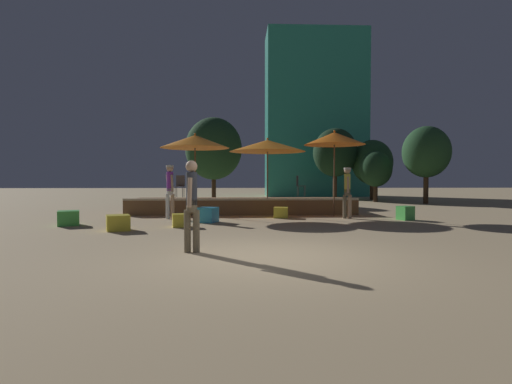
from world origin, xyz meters
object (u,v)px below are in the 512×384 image
object	(u,v)px
background_tree_0	(335,153)
cube_seat_5	(118,223)
person_2	(347,189)
background_tree_1	(372,162)
cube_seat_2	(281,213)
bistro_chair_1	(299,184)
cube_seat_3	(405,213)
person_0	(192,202)
person_1	(170,187)
background_tree_3	(214,149)
frisbee_disc	(179,226)
background_tree_2	(376,169)
patio_umbrella_1	(267,146)
cube_seat_1	(180,220)
patio_umbrella_2	(334,139)
background_tree_4	(426,152)
patio_umbrella_0	(195,142)
bistro_chair_0	(180,184)
cube_seat_4	(69,218)
cube_seat_0	(207,215)

from	to	relation	value
background_tree_0	cube_seat_5	bearing A→B (deg)	-121.26
person_2	background_tree_1	world-z (taller)	background_tree_1
cube_seat_2	bistro_chair_1	size ratio (longest dim) A/B	0.64
cube_seat_3	person_0	bearing A→B (deg)	-138.40
person_1	bistro_chair_1	xyz separation A→B (m)	(5.04, 3.01, 0.10)
cube_seat_3	background_tree_3	bearing A→B (deg)	121.07
frisbee_disc	background_tree_2	xyz separation A→B (m)	(10.24, 12.67, 2.02)
patio_umbrella_1	cube_seat_1	xyz separation A→B (m)	(-2.81, -3.69, -2.50)
patio_umbrella_1	patio_umbrella_2	bearing A→B (deg)	-8.19
cube_seat_2	person_1	distance (m)	4.07
patio_umbrella_1	person_0	xyz separation A→B (m)	(-1.99, -7.83, -1.74)
person_0	cube_seat_1	bearing A→B (deg)	-73.47
cube_seat_5	background_tree_0	world-z (taller)	background_tree_0
cube_seat_3	bistro_chair_1	size ratio (longest dim) A/B	0.64
patio_umbrella_2	person_2	distance (m)	2.15
bistro_chair_1	background_tree_4	xyz separation A→B (m)	(8.13, 5.29, 1.76)
cube_seat_5	bistro_chair_1	size ratio (longest dim) A/B	0.85
patio_umbrella_0	person_1	size ratio (longest dim) A/B	1.68
patio_umbrella_1	cube_seat_3	xyz separation A→B (m)	(4.62, -1.97, -2.45)
person_1	bistro_chair_0	xyz separation A→B (m)	(0.00, 2.36, 0.10)
cube_seat_3	person_0	xyz separation A→B (m)	(-6.60, -5.86, 0.71)
background_tree_3	cube_seat_1	bearing A→B (deg)	-90.34
cube_seat_5	cube_seat_4	bearing A→B (deg)	145.47
patio_umbrella_2	cube_seat_0	size ratio (longest dim) A/B	4.33
background_tree_0	background_tree_1	world-z (taller)	background_tree_0
patio_umbrella_1	frisbee_disc	distance (m)	5.35
patio_umbrella_1	background_tree_0	world-z (taller)	background_tree_0
patio_umbrella_1	cube_seat_0	distance (m)	4.07
cube_seat_0	frisbee_disc	xyz separation A→B (m)	(-0.74, -1.19, -0.22)
cube_seat_0	patio_umbrella_2	bearing A→B (deg)	24.13
background_tree_0	background_tree_2	size ratio (longest dim) A/B	1.56
cube_seat_5	background_tree_0	xyz separation A→B (m)	(9.88, 16.27, 3.03)
frisbee_disc	cube_seat_4	bearing A→B (deg)	172.20
cube_seat_4	background_tree_3	xyz separation A→B (m)	(3.52, 13.40, 3.14)
cube_seat_1	background_tree_3	xyz separation A→B (m)	(0.08, 13.91, 3.17)
patio_umbrella_2	background_tree_4	xyz separation A→B (m)	(7.11, 7.44, 0.02)
person_0	background_tree_3	bearing A→B (deg)	-82.40
patio_umbrella_2	background_tree_2	bearing A→B (deg)	62.73
person_1	background_tree_3	bearing A→B (deg)	52.67
patio_umbrella_2	background_tree_3	bearing A→B (deg)	116.41
bistro_chair_1	background_tree_1	distance (m)	11.97
cube_seat_3	person_1	bearing A→B (deg)	174.78
patio_umbrella_1	cube_seat_2	size ratio (longest dim) A/B	5.22
person_1	frisbee_disc	xyz separation A→B (m)	(0.67, -2.41, -1.09)
patio_umbrella_0	person_2	world-z (taller)	patio_umbrella_0
cube_seat_0	cube_seat_1	size ratio (longest dim) A/B	1.39
person_2	cube_seat_4	bearing A→B (deg)	19.44
patio_umbrella_1	background_tree_3	world-z (taller)	background_tree_3
cube_seat_3	cube_seat_5	bearing A→B (deg)	-164.54
patio_umbrella_1	person_2	size ratio (longest dim) A/B	1.65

